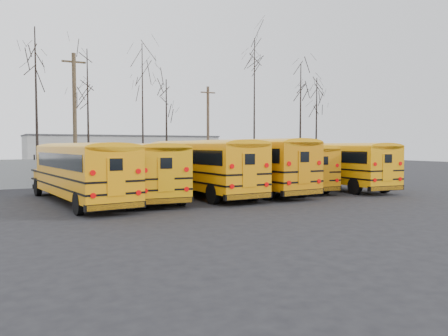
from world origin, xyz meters
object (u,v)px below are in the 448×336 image
bus_c (200,163)px  bus_e (281,163)px  utility_pole_right (208,130)px  bus_a (81,168)px  bus_f (333,161)px  bus_b (143,166)px  utility_pole_left (75,117)px  bus_d (246,161)px

bus_c → bus_e: bus_c is taller
bus_c → utility_pole_right: bearing=60.1°
bus_a → bus_f: size_ratio=0.99×
utility_pole_right → bus_b: bearing=-126.3°
bus_a → utility_pole_left: 13.02m
bus_e → utility_pole_right: (1.75, 14.58, 2.70)m
bus_f → utility_pole_right: 16.17m
bus_d → utility_pole_left: (-8.18, 11.83, 3.15)m
bus_c → utility_pole_left: utility_pole_left is taller
bus_b → bus_c: (3.43, -0.15, 0.11)m
bus_b → utility_pole_right: size_ratio=1.30×
utility_pole_left → utility_pole_right: (13.13, 3.39, -0.67)m
bus_d → utility_pole_left: size_ratio=1.23×
bus_a → utility_pole_right: 21.97m
bus_c → bus_d: size_ratio=0.97×
bus_a → bus_c: bus_c is taller
bus_f → utility_pole_left: utility_pole_left is taller
bus_b → bus_e: 9.87m
bus_a → bus_b: (3.39, 0.63, -0.01)m
bus_b → bus_d: 6.65m
bus_a → utility_pole_left: (1.86, 12.46, 3.30)m
bus_d → bus_e: bus_d is taller
bus_e → bus_a: bearing=-169.2°
bus_e → bus_d: bearing=-163.5°
bus_c → utility_pole_left: size_ratio=1.19×
bus_a → bus_e: size_ratio=1.04×
bus_b → bus_d: bearing=5.8°
bus_a → bus_c: size_ratio=0.96×
bus_d → utility_pole_right: 16.19m
bus_e → utility_pole_right: size_ratio=1.25×
bus_e → bus_f: bearing=-15.8°
bus_d → bus_e: size_ratio=1.13×
bus_f → utility_pole_left: size_ratio=1.14×
bus_b → bus_c: size_ratio=0.95×
utility_pole_right → bus_f: bearing=-83.2°
bus_b → utility_pole_left: (-1.53, 11.82, 3.31)m
bus_c → bus_f: bearing=-5.0°
bus_a → utility_pole_right: utility_pole_right is taller
bus_b → bus_e: bearing=9.5°
bus_a → bus_d: 10.06m
bus_b → utility_pole_right: (11.60, 15.21, 2.64)m
bus_a → bus_d: (10.04, 0.63, 0.15)m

